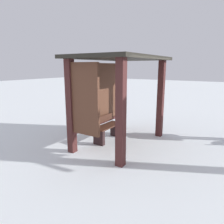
# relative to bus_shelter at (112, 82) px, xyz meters

# --- Properties ---
(ground_plane) EXTENTS (60.00, 60.00, 0.00)m
(ground_plane) POSITION_rel_bus_shelter_xyz_m (0.11, -0.22, -1.83)
(ground_plane) COLOR white
(bus_shelter) EXTENTS (3.01, 1.97, 2.55)m
(bus_shelter) POSITION_rel_bus_shelter_xyz_m (0.00, 0.00, 0.00)
(bus_shelter) COLOR #44201F
(bus_shelter) RESTS_ON ground
(bench_left_inside) EXTENTS (1.13, 0.40, 0.76)m
(bench_left_inside) POSITION_rel_bus_shelter_xyz_m (0.11, 0.26, -1.48)
(bench_left_inside) COLOR #44261A
(bench_left_inside) RESTS_ON ground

